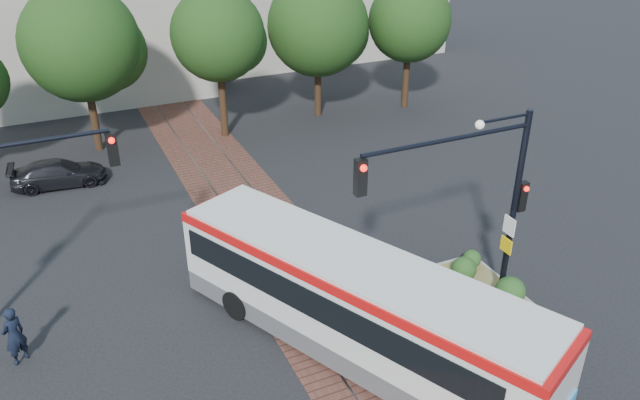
# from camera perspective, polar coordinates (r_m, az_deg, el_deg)

# --- Properties ---
(ground) EXTENTS (120.00, 120.00, 0.00)m
(ground) POSITION_cam_1_polar(r_m,az_deg,el_deg) (18.38, 1.74, -11.92)
(ground) COLOR black
(ground) RESTS_ON ground
(trackbed) EXTENTS (3.60, 40.00, 0.02)m
(trackbed) POSITION_cam_1_polar(r_m,az_deg,el_deg) (21.33, -3.04, -5.65)
(trackbed) COLOR brown
(trackbed) RESTS_ON ground
(tree_row) EXTENTS (26.40, 5.60, 7.67)m
(tree_row) POSITION_cam_1_polar(r_m,az_deg,el_deg) (30.80, -10.06, 14.44)
(tree_row) COLOR #382314
(tree_row) RESTS_ON ground
(warehouses) EXTENTS (40.00, 13.00, 8.00)m
(warehouses) POSITION_cam_1_polar(r_m,az_deg,el_deg) (42.53, -16.97, 15.89)
(warehouses) COLOR #ADA899
(warehouses) RESTS_ON ground
(city_bus) EXTENTS (6.91, 11.06, 2.98)m
(city_bus) POSITION_cam_1_polar(r_m,az_deg,el_deg) (16.78, 3.14, -9.16)
(city_bus) COLOR #4D4D4F
(city_bus) RESTS_ON ground
(traffic_island) EXTENTS (2.20, 5.20, 1.13)m
(traffic_island) POSITION_cam_1_polar(r_m,az_deg,el_deg) (19.84, 15.68, -8.54)
(traffic_island) COLOR gray
(traffic_island) RESTS_ON ground
(signal_pole_main) EXTENTS (5.49, 0.46, 6.00)m
(signal_pole_main) POSITION_cam_1_polar(r_m,az_deg,el_deg) (17.39, 14.64, 0.96)
(signal_pole_main) COLOR black
(signal_pole_main) RESTS_ON ground
(officer) EXTENTS (0.76, 0.71, 1.75)m
(officer) POSITION_cam_1_polar(r_m,az_deg,el_deg) (18.73, -26.18, -11.06)
(officer) COLOR black
(officer) RESTS_ON ground
(parked_car) EXTENTS (3.94, 1.87, 1.11)m
(parked_car) POSITION_cam_1_polar(r_m,az_deg,el_deg) (28.38, -22.79, 2.27)
(parked_car) COLOR black
(parked_car) RESTS_ON ground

